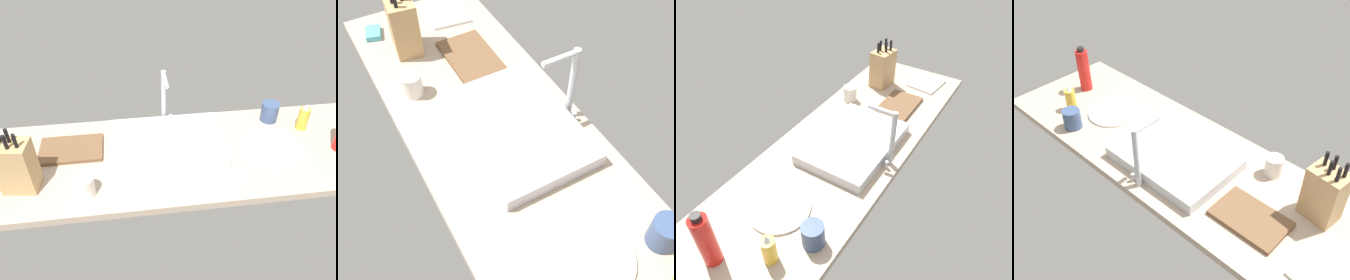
% 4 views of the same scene
% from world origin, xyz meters
% --- Properties ---
extents(countertop_slab, '(1.90, 0.60, 0.04)m').
position_xyz_m(countertop_slab, '(0.00, 0.00, 0.02)').
color(countertop_slab, tan).
rests_on(countertop_slab, ground).
extents(sink_basin, '(0.51, 0.36, 0.05)m').
position_xyz_m(sink_basin, '(-0.03, 0.05, 0.06)').
color(sink_basin, '#B7BABF').
rests_on(sink_basin, countertop_slab).
extents(faucet, '(0.06, 0.14, 0.29)m').
position_xyz_m(faucet, '(-0.02, 0.24, 0.20)').
color(faucet, '#B7BABF').
rests_on(faucet, countertop_slab).
extents(knife_block, '(0.15, 0.12, 0.28)m').
position_xyz_m(knife_block, '(-0.64, -0.11, 0.15)').
color(knife_block, tan).
rests_on(knife_block, countertop_slab).
extents(cutting_board, '(0.28, 0.18, 0.02)m').
position_xyz_m(cutting_board, '(-0.46, 0.08, 0.04)').
color(cutting_board, brown).
rests_on(cutting_board, countertop_slab).
extents(dinner_plate, '(0.25, 0.25, 0.01)m').
position_xyz_m(dinner_plate, '(0.46, -0.01, 0.04)').
color(dinner_plate, white).
rests_on(dinner_plate, countertop_slab).
extents(dish_towel, '(0.22, 0.19, 0.01)m').
position_xyz_m(dish_towel, '(-0.79, 0.12, 0.04)').
color(dish_towel, white).
rests_on(dish_towel, countertop_slab).
extents(coffee_mug, '(0.08, 0.08, 0.09)m').
position_xyz_m(coffee_mug, '(-0.38, -0.19, 0.08)').
color(coffee_mug, silver).
rests_on(coffee_mug, countertop_slab).
extents(ceramic_cup, '(0.09, 0.09, 0.10)m').
position_xyz_m(ceramic_cup, '(0.51, 0.20, 0.08)').
color(ceramic_cup, '#384C75').
rests_on(ceramic_cup, countertop_slab).
extents(dish_sponge, '(0.10, 0.08, 0.02)m').
position_xyz_m(dish_sponge, '(-0.80, -0.21, 0.05)').
color(dish_sponge, '#4CA3BC').
rests_on(dish_sponge, countertop_slab).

